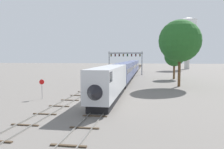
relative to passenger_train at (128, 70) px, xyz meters
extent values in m
plane|color=slate|center=(-2.00, -33.90, -2.60)|extent=(400.00, 400.00, 0.00)
cube|color=slate|center=(-0.72, 26.10, -2.52)|extent=(0.07, 200.00, 0.16)
cube|color=slate|center=(0.72, 26.10, -2.52)|extent=(0.07, 200.00, 0.16)
cube|color=#473828|center=(0.00, -47.90, -2.55)|extent=(2.60, 0.24, 0.10)
cube|color=#473828|center=(0.00, -43.90, -2.55)|extent=(2.60, 0.24, 0.10)
cube|color=#473828|center=(0.00, -39.90, -2.55)|extent=(2.60, 0.24, 0.10)
cube|color=#473828|center=(0.00, -35.90, -2.55)|extent=(2.60, 0.24, 0.10)
cube|color=#473828|center=(0.00, -31.90, -2.55)|extent=(2.60, 0.24, 0.10)
cube|color=#473828|center=(0.00, -27.90, -2.55)|extent=(2.60, 0.24, 0.10)
cube|color=#473828|center=(0.00, -23.90, -2.55)|extent=(2.60, 0.24, 0.10)
cube|color=#473828|center=(0.00, -19.90, -2.55)|extent=(2.60, 0.24, 0.10)
cube|color=#473828|center=(0.00, -15.90, -2.55)|extent=(2.60, 0.24, 0.10)
cube|color=#473828|center=(0.00, -11.90, -2.55)|extent=(2.60, 0.24, 0.10)
cube|color=#473828|center=(0.00, -7.90, -2.55)|extent=(2.60, 0.24, 0.10)
cube|color=#473828|center=(0.00, -3.90, -2.55)|extent=(2.60, 0.24, 0.10)
cube|color=#473828|center=(0.00, 0.10, -2.55)|extent=(2.60, 0.24, 0.10)
cube|color=#473828|center=(0.00, 4.10, -2.55)|extent=(2.60, 0.24, 0.10)
cube|color=#473828|center=(0.00, 8.10, -2.55)|extent=(2.60, 0.24, 0.10)
cube|color=#473828|center=(0.00, 12.10, -2.55)|extent=(2.60, 0.24, 0.10)
cube|color=#473828|center=(0.00, 16.10, -2.55)|extent=(2.60, 0.24, 0.10)
cube|color=#473828|center=(0.00, 20.10, -2.55)|extent=(2.60, 0.24, 0.10)
cube|color=#473828|center=(0.00, 24.10, -2.55)|extent=(2.60, 0.24, 0.10)
cube|color=#473828|center=(0.00, 28.10, -2.55)|extent=(2.60, 0.24, 0.10)
cube|color=#473828|center=(0.00, 32.10, -2.55)|extent=(2.60, 0.24, 0.10)
cube|color=#473828|center=(0.00, 36.10, -2.55)|extent=(2.60, 0.24, 0.10)
cube|color=#473828|center=(0.00, 40.10, -2.55)|extent=(2.60, 0.24, 0.10)
cube|color=#473828|center=(0.00, 44.10, -2.55)|extent=(2.60, 0.24, 0.10)
cube|color=#473828|center=(0.00, 48.10, -2.55)|extent=(2.60, 0.24, 0.10)
cube|color=#473828|center=(0.00, 52.10, -2.55)|extent=(2.60, 0.24, 0.10)
cube|color=#473828|center=(0.00, 56.10, -2.55)|extent=(2.60, 0.24, 0.10)
cube|color=#473828|center=(0.00, 60.10, -2.55)|extent=(2.60, 0.24, 0.10)
cube|color=#473828|center=(0.00, 64.10, -2.55)|extent=(2.60, 0.24, 0.10)
cube|color=#473828|center=(0.00, 68.10, -2.55)|extent=(2.60, 0.24, 0.10)
cube|color=#473828|center=(0.00, 72.10, -2.55)|extent=(2.60, 0.24, 0.10)
cube|color=#473828|center=(0.00, 76.10, -2.55)|extent=(2.60, 0.24, 0.10)
cube|color=#473828|center=(0.00, 80.10, -2.55)|extent=(2.60, 0.24, 0.10)
cube|color=#473828|center=(0.00, 84.10, -2.55)|extent=(2.60, 0.24, 0.10)
cube|color=#473828|center=(0.00, 88.10, -2.55)|extent=(2.60, 0.24, 0.10)
cube|color=#473828|center=(0.00, 92.10, -2.55)|extent=(2.60, 0.24, 0.10)
cube|color=#473828|center=(0.00, 96.10, -2.55)|extent=(2.60, 0.24, 0.10)
cube|color=#473828|center=(0.00, 100.10, -2.55)|extent=(2.60, 0.24, 0.10)
cube|color=#473828|center=(0.00, 104.10, -2.55)|extent=(2.60, 0.24, 0.10)
cube|color=#473828|center=(0.00, 108.10, -2.55)|extent=(2.60, 0.24, 0.10)
cube|color=#473828|center=(0.00, 112.10, -2.55)|extent=(2.60, 0.24, 0.10)
cube|color=#473828|center=(0.00, 116.10, -2.55)|extent=(2.60, 0.24, 0.10)
cube|color=#473828|center=(0.00, 120.10, -2.55)|extent=(2.60, 0.24, 0.10)
cube|color=#473828|center=(0.00, 124.10, -2.55)|extent=(2.60, 0.24, 0.10)
cube|color=slate|center=(-6.22, 6.10, -2.52)|extent=(0.07, 160.00, 0.16)
cube|color=slate|center=(-4.78, 6.10, -2.52)|extent=(0.07, 160.00, 0.16)
cube|color=#473828|center=(-5.50, -43.90, -2.55)|extent=(2.60, 0.24, 0.10)
cube|color=#473828|center=(-5.50, -39.90, -2.55)|extent=(2.60, 0.24, 0.10)
cube|color=#473828|center=(-5.50, -35.90, -2.55)|extent=(2.60, 0.24, 0.10)
cube|color=#473828|center=(-5.50, -31.90, -2.55)|extent=(2.60, 0.24, 0.10)
cube|color=#473828|center=(-5.50, -27.90, -2.55)|extent=(2.60, 0.24, 0.10)
cube|color=#473828|center=(-5.50, -23.90, -2.55)|extent=(2.60, 0.24, 0.10)
cube|color=#473828|center=(-5.50, -19.90, -2.55)|extent=(2.60, 0.24, 0.10)
cube|color=#473828|center=(-5.50, -15.90, -2.55)|extent=(2.60, 0.24, 0.10)
cube|color=#473828|center=(-5.50, -11.90, -2.55)|extent=(2.60, 0.24, 0.10)
cube|color=#473828|center=(-5.50, -7.90, -2.55)|extent=(2.60, 0.24, 0.10)
cube|color=#473828|center=(-5.50, -3.90, -2.55)|extent=(2.60, 0.24, 0.10)
cube|color=#473828|center=(-5.50, 0.10, -2.55)|extent=(2.60, 0.24, 0.10)
cube|color=#473828|center=(-5.50, 4.10, -2.55)|extent=(2.60, 0.24, 0.10)
cube|color=#473828|center=(-5.50, 8.10, -2.55)|extent=(2.60, 0.24, 0.10)
cube|color=#473828|center=(-5.50, 12.10, -2.55)|extent=(2.60, 0.24, 0.10)
cube|color=#473828|center=(-5.50, 16.10, -2.55)|extent=(2.60, 0.24, 0.10)
cube|color=#473828|center=(-5.50, 20.10, -2.55)|extent=(2.60, 0.24, 0.10)
cube|color=#473828|center=(-5.50, 24.10, -2.55)|extent=(2.60, 0.24, 0.10)
cube|color=#473828|center=(-5.50, 28.10, -2.55)|extent=(2.60, 0.24, 0.10)
cube|color=#473828|center=(-5.50, 32.10, -2.55)|extent=(2.60, 0.24, 0.10)
cube|color=#473828|center=(-5.50, 36.10, -2.55)|extent=(2.60, 0.24, 0.10)
cube|color=#473828|center=(-5.50, 40.10, -2.55)|extent=(2.60, 0.24, 0.10)
cube|color=#473828|center=(-5.50, 44.10, -2.55)|extent=(2.60, 0.24, 0.10)
cube|color=#473828|center=(-5.50, 48.10, -2.55)|extent=(2.60, 0.24, 0.10)
cube|color=#473828|center=(-5.50, 52.10, -2.55)|extent=(2.60, 0.24, 0.10)
cube|color=#473828|center=(-5.50, 56.10, -2.55)|extent=(2.60, 0.24, 0.10)
cube|color=#473828|center=(-5.50, 60.10, -2.55)|extent=(2.60, 0.24, 0.10)
cube|color=#473828|center=(-5.50, 64.10, -2.55)|extent=(2.60, 0.24, 0.10)
cube|color=#473828|center=(-5.50, 68.10, -2.55)|extent=(2.60, 0.24, 0.10)
cube|color=#473828|center=(-5.50, 72.10, -2.55)|extent=(2.60, 0.24, 0.10)
cube|color=#473828|center=(-5.50, 76.10, -2.55)|extent=(2.60, 0.24, 0.10)
cube|color=#473828|center=(-5.50, 80.10, -2.55)|extent=(2.60, 0.24, 0.10)
cube|color=#473828|center=(-5.50, 84.10, -2.55)|extent=(2.60, 0.24, 0.10)
cube|color=silver|center=(0.00, -30.37, 0.30)|extent=(3.00, 19.05, 3.80)
cone|color=black|center=(0.00, -40.10, -0.10)|extent=(2.88, 2.60, 2.88)
cube|color=black|center=(0.00, -38.70, 1.44)|extent=(3.04, 1.80, 1.10)
cube|color=black|center=(0.00, -30.37, -2.10)|extent=(2.52, 17.15, 1.00)
cube|color=#4C5684|center=(0.00, -10.32, 0.30)|extent=(3.00, 19.05, 3.80)
cube|color=black|center=(0.00, -10.32, 0.70)|extent=(3.04, 17.53, 0.90)
cube|color=black|center=(0.00, -10.32, -2.10)|extent=(2.52, 17.15, 1.00)
cube|color=#4C5684|center=(0.00, 9.74, 0.30)|extent=(3.00, 19.05, 3.80)
cube|color=black|center=(0.00, 9.74, 0.70)|extent=(3.04, 17.53, 0.90)
cube|color=black|center=(0.00, 9.74, -2.10)|extent=(2.52, 17.15, 1.00)
cube|color=#4C5684|center=(0.00, 29.79, 0.30)|extent=(3.00, 19.05, 3.80)
cube|color=black|center=(0.00, 29.79, 0.70)|extent=(3.04, 17.53, 0.90)
cube|color=black|center=(0.00, 29.79, -2.10)|extent=(2.52, 17.15, 1.00)
cylinder|color=#999BA0|center=(-8.00, 16.61, 1.48)|extent=(0.36, 0.36, 8.18)
cylinder|color=#999BA0|center=(3.50, 16.61, 1.48)|extent=(0.36, 0.36, 8.18)
cube|color=#999BA0|center=(-2.25, 16.61, 4.97)|extent=(12.10, 0.36, 0.50)
cube|color=black|center=(-7.28, 16.66, 4.27)|extent=(0.44, 0.32, 0.90)
sphere|color=yellow|center=(-7.28, 16.47, 4.27)|extent=(0.28, 0.28, 0.28)
cube|color=black|center=(-5.84, 16.66, 4.27)|extent=(0.44, 0.32, 0.90)
sphere|color=red|center=(-5.84, 16.47, 4.27)|extent=(0.28, 0.28, 0.28)
cube|color=black|center=(-4.41, 16.66, 4.27)|extent=(0.44, 0.32, 0.90)
sphere|color=red|center=(-4.41, 16.47, 4.27)|extent=(0.28, 0.28, 0.28)
cube|color=black|center=(-2.97, 16.66, 4.27)|extent=(0.44, 0.32, 0.90)
sphere|color=yellow|center=(-2.97, 16.47, 4.27)|extent=(0.28, 0.28, 0.28)
cube|color=black|center=(-1.53, 16.66, 4.27)|extent=(0.44, 0.32, 0.90)
sphere|color=green|center=(-1.53, 16.47, 4.27)|extent=(0.28, 0.28, 0.28)
cube|color=black|center=(-0.09, 16.66, 4.27)|extent=(0.44, 0.32, 0.90)
sphere|color=red|center=(-0.09, 16.47, 4.27)|extent=(0.28, 0.28, 0.28)
cube|color=black|center=(1.34, 16.66, 4.27)|extent=(0.44, 0.32, 0.90)
sphere|color=red|center=(1.34, 16.47, 4.27)|extent=(0.28, 0.28, 0.28)
cube|color=black|center=(2.78, 16.66, 4.27)|extent=(0.44, 0.32, 0.90)
sphere|color=yellow|center=(2.78, 16.47, 4.27)|extent=(0.28, 0.28, 0.28)
cylinder|color=beige|center=(25.65, 60.04, 7.46)|extent=(2.60, 2.60, 20.13)
cylinder|color=white|center=(25.65, 60.04, 20.11)|extent=(8.95, 8.95, 5.18)
cone|color=white|center=(25.65, 60.04, 23.31)|extent=(9.12, 9.12, 1.20)
cylinder|color=gray|center=(-10.00, -31.25, -1.50)|extent=(0.08, 0.08, 2.20)
cylinder|color=red|center=(-10.00, -31.27, -0.10)|extent=(0.76, 0.03, 0.76)
cylinder|color=brown|center=(11.94, -13.44, 0.62)|extent=(0.56, 0.56, 6.46)
sphere|color=#235B23|center=(11.94, -13.44, 6.91)|extent=(8.73, 8.73, 8.73)
cylinder|color=brown|center=(12.78, 3.20, -0.40)|extent=(0.56, 0.56, 4.42)
sphere|color=#235B23|center=(12.78, 3.20, 3.74)|extent=(5.51, 5.51, 5.51)
camera|label=1|loc=(5.29, -62.43, 3.50)|focal=36.42mm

